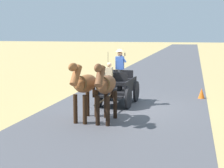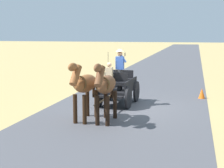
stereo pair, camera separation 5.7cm
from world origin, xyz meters
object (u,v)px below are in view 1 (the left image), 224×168
object	(u,v)px
horse_near_side	(106,86)
horse_off_side	(85,85)
traffic_cone	(202,93)
horse_drawn_carriage	(118,87)

from	to	relation	value
horse_near_side	horse_off_side	bearing A→B (deg)	-2.64
horse_near_side	traffic_cone	distance (m)	6.48
horse_drawn_carriage	traffic_cone	distance (m)	4.40
horse_drawn_carriage	traffic_cone	xyz separation A→B (m)	(-3.67, -2.35, -0.57)
horse_drawn_carriage	horse_off_side	distance (m)	3.10
horse_drawn_carriage	horse_off_side	world-z (taller)	horse_drawn_carriage
horse_near_side	horse_off_side	size ratio (longest dim) A/B	1.00
horse_drawn_carriage	horse_off_side	size ratio (longest dim) A/B	2.04
horse_drawn_carriage	horse_near_side	size ratio (longest dim) A/B	2.04
traffic_cone	horse_drawn_carriage	bearing A→B (deg)	32.64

